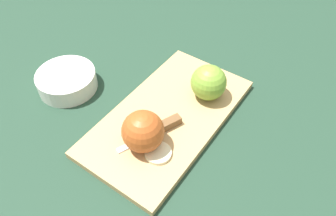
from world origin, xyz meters
name	(u,v)px	position (x,y,z in m)	size (l,w,h in m)	color
ground_plane	(168,119)	(0.00, 0.00, 0.00)	(4.00, 4.00, 0.00)	#1E3828
cutting_board	(168,117)	(0.00, 0.00, 0.01)	(0.41, 0.24, 0.02)	tan
apple_half_left	(208,82)	(-0.10, 0.05, 0.06)	(0.08, 0.08, 0.08)	olive
apple_half_right	(141,130)	(0.09, 0.00, 0.06)	(0.08, 0.08, 0.08)	#AD4C1E
knife	(164,126)	(0.04, 0.01, 0.02)	(0.14, 0.08, 0.02)	silver
apple_slice	(158,153)	(0.10, 0.04, 0.02)	(0.05, 0.05, 0.01)	beige
bowl	(67,80)	(0.04, -0.26, 0.02)	(0.14, 0.14, 0.04)	silver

